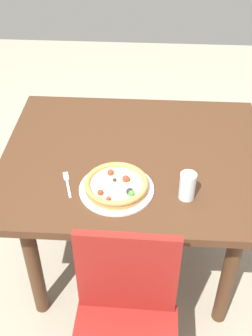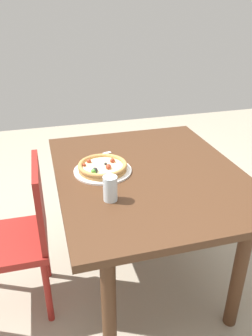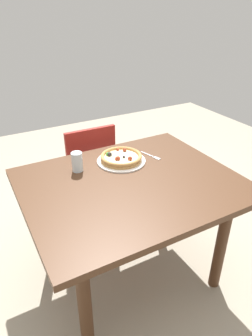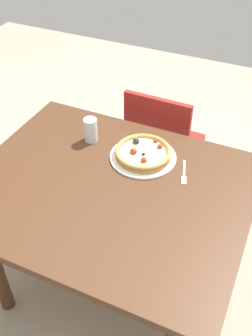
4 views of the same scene
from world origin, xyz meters
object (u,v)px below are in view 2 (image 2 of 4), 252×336
Objects in this scene: drinking_glass at (110,189)px; chair_near at (21,234)px; plate at (103,171)px; fork at (101,154)px; dining_table at (149,188)px; pizza at (103,166)px.

chair_near is at bearing -116.70° from drinking_glass.
drinking_glass is at bearing -4.70° from plate.
drinking_glass is at bearing -113.42° from fork.
drinking_glass reaches higher than dining_table.
dining_table is at bearing -88.78° from chair_near.
dining_table is 3.91× the size of plate.
dining_table is 1.39× the size of chair_near.
chair_near is at bearing -81.96° from plate.
pizza reaches higher than fork.
fork reaches higher than dining_table.
pizza reaches higher than dining_table.
drinking_glass is at bearing -4.61° from pizza.
dining_table is 0.37m from fork.
fork is (-0.21, 0.03, -0.00)m from plate.
dining_table is 4.58× the size of pizza.
plate is 1.93× the size of fork.
chair_near reaches higher than fork.
fork is at bearing 173.53° from drinking_glass.
fork is at bearing -142.82° from dining_table.
chair_near is 5.40× the size of fork.
pizza is at bearing 175.39° from drinking_glass.
pizza is at bearing -115.88° from fork.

